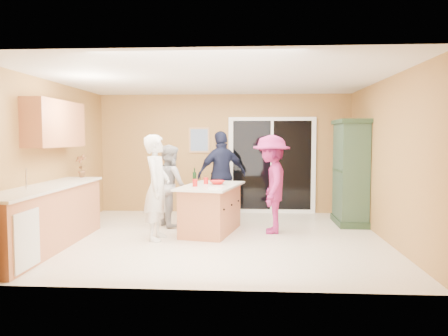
# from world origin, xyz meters

# --- Properties ---
(floor) EXTENTS (5.50, 5.50, 0.00)m
(floor) POSITION_xyz_m (0.00, 0.00, 0.00)
(floor) COLOR white
(floor) RESTS_ON ground
(ceiling) EXTENTS (5.50, 5.00, 0.10)m
(ceiling) POSITION_xyz_m (0.00, 0.00, 2.60)
(ceiling) COLOR silver
(ceiling) RESTS_ON wall_back
(wall_back) EXTENTS (5.50, 0.10, 2.60)m
(wall_back) POSITION_xyz_m (0.00, 2.50, 1.30)
(wall_back) COLOR tan
(wall_back) RESTS_ON ground
(wall_front) EXTENTS (5.50, 0.10, 2.60)m
(wall_front) POSITION_xyz_m (0.00, -2.50, 1.30)
(wall_front) COLOR tan
(wall_front) RESTS_ON ground
(wall_left) EXTENTS (0.10, 5.00, 2.60)m
(wall_left) POSITION_xyz_m (-2.75, 0.00, 1.30)
(wall_left) COLOR tan
(wall_left) RESTS_ON ground
(wall_right) EXTENTS (0.10, 5.00, 2.60)m
(wall_right) POSITION_xyz_m (2.75, 0.00, 1.30)
(wall_right) COLOR tan
(wall_right) RESTS_ON ground
(left_cabinet_run) EXTENTS (0.65, 3.05, 1.24)m
(left_cabinet_run) POSITION_xyz_m (-2.45, -1.05, 0.46)
(left_cabinet_run) COLOR #B76D47
(left_cabinet_run) RESTS_ON floor
(upper_cabinets) EXTENTS (0.35, 1.60, 0.75)m
(upper_cabinets) POSITION_xyz_m (-2.58, -0.20, 1.88)
(upper_cabinets) COLOR #B76D47
(upper_cabinets) RESTS_ON wall_left
(sliding_door) EXTENTS (1.90, 0.07, 2.10)m
(sliding_door) POSITION_xyz_m (1.05, 2.46, 1.05)
(sliding_door) COLOR white
(sliding_door) RESTS_ON floor
(framed_picture) EXTENTS (0.46, 0.04, 0.56)m
(framed_picture) POSITION_xyz_m (-0.55, 2.48, 1.60)
(framed_picture) COLOR tan
(framed_picture) RESTS_ON wall_back
(kitchen_island) EXTENTS (1.16, 1.73, 0.83)m
(kitchen_island) POSITION_xyz_m (-0.10, 0.40, 0.39)
(kitchen_island) COLOR #B76D47
(kitchen_island) RESTS_ON floor
(green_hutch) EXTENTS (0.57, 1.09, 1.99)m
(green_hutch) POSITION_xyz_m (2.49, 1.30, 0.97)
(green_hutch) COLOR #233823
(green_hutch) RESTS_ON floor
(woman_white) EXTENTS (0.43, 0.64, 1.70)m
(woman_white) POSITION_xyz_m (-0.92, -0.19, 0.85)
(woman_white) COLOR silver
(woman_white) RESTS_ON floor
(woman_grey) EXTENTS (0.88, 0.93, 1.52)m
(woman_grey) POSITION_xyz_m (-0.91, 0.96, 0.76)
(woman_grey) COLOR #AEAEB1
(woman_grey) RESTS_ON floor
(woman_navy) EXTENTS (1.13, 0.87, 1.79)m
(woman_navy) POSITION_xyz_m (0.00, 1.72, 0.89)
(woman_navy) COLOR #191937
(woman_navy) RESTS_ON floor
(woman_magenta) EXTENTS (0.67, 1.12, 1.70)m
(woman_magenta) POSITION_xyz_m (0.95, 0.44, 0.85)
(woman_magenta) COLOR #8A1E5A
(woman_magenta) RESTS_ON floor
(serving_bowl) EXTENTS (0.31, 0.31, 0.07)m
(serving_bowl) POSITION_xyz_m (0.00, 0.52, 0.87)
(serving_bowl) COLOR red
(serving_bowl) RESTS_ON kitchen_island
(tulip_vase) EXTENTS (0.26, 0.22, 0.42)m
(tulip_vase) POSITION_xyz_m (-2.45, 0.52, 1.15)
(tulip_vase) COLOR red
(tulip_vase) RESTS_ON left_cabinet_run
(tumbler_near) EXTENTS (0.09, 0.09, 0.12)m
(tumbler_near) POSITION_xyz_m (-0.20, 0.54, 0.89)
(tumbler_near) COLOR red
(tumbler_near) RESTS_ON kitchen_island
(tumbler_far) EXTENTS (0.09, 0.09, 0.12)m
(tumbler_far) POSITION_xyz_m (-0.34, 0.16, 0.89)
(tumbler_far) COLOR red
(tumbler_far) RESTS_ON kitchen_island
(wine_bottle) EXTENTS (0.07, 0.07, 0.29)m
(wine_bottle) POSITION_xyz_m (-0.40, 0.56, 0.94)
(wine_bottle) COLOR black
(wine_bottle) RESTS_ON kitchen_island
(white_plate) EXTENTS (0.31, 0.31, 0.02)m
(white_plate) POSITION_xyz_m (0.01, -0.09, 0.84)
(white_plate) COLOR white
(white_plate) RESTS_ON kitchen_island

